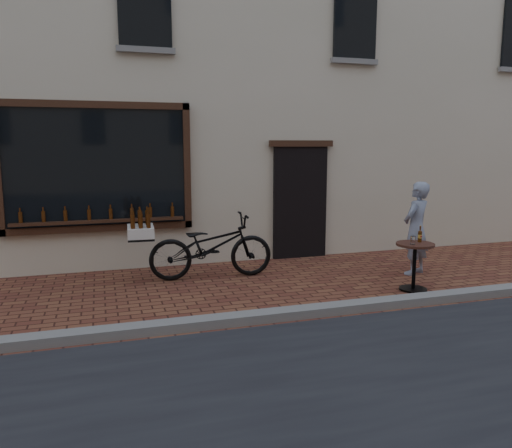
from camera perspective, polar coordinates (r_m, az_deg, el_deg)
name	(u,v)px	position (r m, az deg, el deg)	size (l,w,h in m)	color
ground	(263,327)	(6.35, 0.86, -11.64)	(90.00, 90.00, 0.00)	#57271C
kerb	(259,317)	(6.51, 0.30, -10.55)	(90.00, 0.25, 0.12)	slate
shop_building	(176,24)	(12.58, -9.10, 21.65)	(28.00, 6.20, 10.00)	beige
cargo_bicycle	(209,246)	(8.44, -5.44, -2.49)	(2.42, 0.83, 1.17)	black
bistro_table	(415,257)	(8.09, 17.70, -3.58)	(0.58, 0.58, 1.00)	black
pedestrian	(416,228)	(9.06, 17.83, -0.47)	(0.59, 0.39, 1.62)	gray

